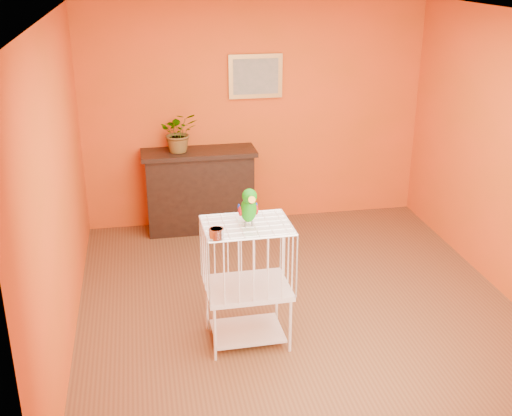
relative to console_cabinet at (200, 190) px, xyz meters
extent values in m
plane|color=brown|center=(0.70, -2.02, -0.48)|extent=(4.50, 4.50, 0.00)
plane|color=#ED4A16|center=(0.70, 0.23, 0.82)|extent=(4.00, 0.00, 4.00)
plane|color=#ED4A16|center=(0.70, -4.27, 0.82)|extent=(4.00, 0.00, 4.00)
plane|color=#ED4A16|center=(-1.30, -2.02, 0.82)|extent=(0.00, 4.50, 4.50)
plane|color=white|center=(0.70, -2.02, 2.12)|extent=(4.50, 4.50, 0.00)
cube|color=black|center=(0.00, 0.00, -0.03)|extent=(1.22, 0.41, 0.91)
cube|color=black|center=(0.00, 0.00, 0.46)|extent=(1.30, 0.47, 0.05)
cube|color=black|center=(0.00, -0.18, -0.03)|extent=(0.85, 0.02, 0.46)
cube|color=#5B211A|center=(-0.25, -0.05, -0.13)|extent=(0.05, 0.18, 0.28)
cube|color=#3D4D26|center=(-0.17, -0.05, -0.13)|extent=(0.05, 0.18, 0.28)
cube|color=#5B211A|center=(-0.08, -0.05, -0.13)|extent=(0.05, 0.18, 0.28)
cube|color=#3D4D26|center=(0.02, -0.05, -0.13)|extent=(0.05, 0.18, 0.28)
cube|color=#5B211A|center=(0.12, -0.05, -0.13)|extent=(0.05, 0.18, 0.28)
imported|color=#26722D|center=(-0.21, 0.03, 0.66)|extent=(0.43, 0.48, 0.36)
cube|color=#BB8C42|center=(0.70, 0.20, 1.27)|extent=(0.62, 0.03, 0.50)
cube|color=gray|center=(0.70, 0.18, 1.27)|extent=(0.52, 0.01, 0.40)
cube|color=white|center=(0.14, -2.42, -0.40)|extent=(0.59, 0.46, 0.02)
cube|color=white|center=(0.14, -2.42, 0.01)|extent=(0.70, 0.54, 0.04)
cube|color=white|center=(0.14, -2.42, 0.57)|extent=(0.70, 0.54, 0.01)
cylinder|color=white|center=(-0.16, -2.67, -0.25)|extent=(0.03, 0.03, 0.48)
cylinder|color=white|center=(0.46, -2.65, -0.25)|extent=(0.03, 0.03, 0.48)
cylinder|color=white|center=(-0.17, -2.19, -0.25)|extent=(0.03, 0.03, 0.48)
cylinder|color=white|center=(0.45, -2.18, -0.25)|extent=(0.03, 0.03, 0.48)
cylinder|color=silver|center=(-0.13, -2.65, 0.62)|extent=(0.11, 0.11, 0.08)
cylinder|color=#59544C|center=(0.12, -2.46, 0.60)|extent=(0.01, 0.01, 0.05)
cylinder|color=#59544C|center=(0.18, -2.46, 0.60)|extent=(0.01, 0.01, 0.05)
ellipsoid|color=#078705|center=(0.15, -2.46, 0.72)|extent=(0.13, 0.19, 0.24)
ellipsoid|color=#078705|center=(0.15, -2.50, 0.85)|extent=(0.12, 0.13, 0.12)
cone|color=orange|center=(0.15, -2.56, 0.83)|extent=(0.06, 0.08, 0.08)
cone|color=black|center=(0.15, -2.54, 0.81)|extent=(0.03, 0.03, 0.03)
sphere|color=black|center=(0.11, -2.52, 0.86)|extent=(0.02, 0.02, 0.02)
sphere|color=black|center=(0.19, -2.52, 0.86)|extent=(0.02, 0.02, 0.02)
ellipsoid|color=#A50C0C|center=(0.08, -2.46, 0.71)|extent=(0.03, 0.07, 0.08)
ellipsoid|color=navy|center=(0.21, -2.45, 0.71)|extent=(0.03, 0.07, 0.08)
cone|color=#078705|center=(0.15, -2.38, 0.64)|extent=(0.08, 0.17, 0.13)
camera|label=1|loc=(-0.63, -7.00, 2.57)|focal=45.00mm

